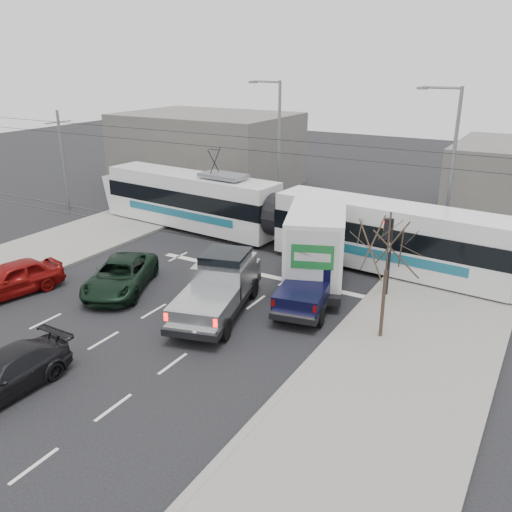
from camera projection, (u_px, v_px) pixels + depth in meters
The scene contains 17 objects.
ground at pixel (185, 320), 22.72m from camera, with size 120.00×120.00×0.00m, color black.
sidewalk_right at pixel (397, 378), 18.48m from camera, with size 6.00×60.00×0.15m, color gray.
sidewalk_left at pixel (1, 267), 28.31m from camera, with size 6.00×60.00×0.15m, color gray.
rails at pixel (291, 251), 30.86m from camera, with size 60.00×1.60×0.03m, color #33302D.
building_left at pixel (208, 149), 46.15m from camera, with size 14.00×10.00×6.00m, color slate.
bare_tree at pixel (388, 248), 19.89m from camera, with size 2.40×2.40×5.00m.
traffic_signal at pixel (388, 240), 24.03m from camera, with size 0.44×0.44×3.60m.
street_lamp_near at pixel (449, 162), 28.93m from camera, with size 2.38×0.25×9.00m.
street_lamp_far at pixel (277, 142), 35.94m from camera, with size 2.38×0.25×9.00m.
catenary at pixel (293, 184), 29.52m from camera, with size 60.00×0.20×7.00m.
tram at pixel (278, 216), 30.94m from camera, with size 25.68×4.69×5.22m.
silver_pickup at pixel (220, 285), 23.26m from camera, with size 3.84×6.90×2.38m.
box_truck at pixel (317, 245), 26.05m from camera, with size 5.04×7.97×3.77m.
navy_pickup at pixel (311, 280), 23.90m from camera, with size 2.84×5.57×2.24m.
green_car at pixel (120, 275), 25.43m from camera, with size 2.44×5.29×1.47m, color black.
red_car at pixel (12, 279), 24.92m from camera, with size 1.86×4.63×1.58m, color maroon.
dark_car at pixel (3, 374), 17.59m from camera, with size 1.89×4.65×1.35m, color black.
Camera 1 is at (12.76, -16.20, 10.35)m, focal length 38.00 mm.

